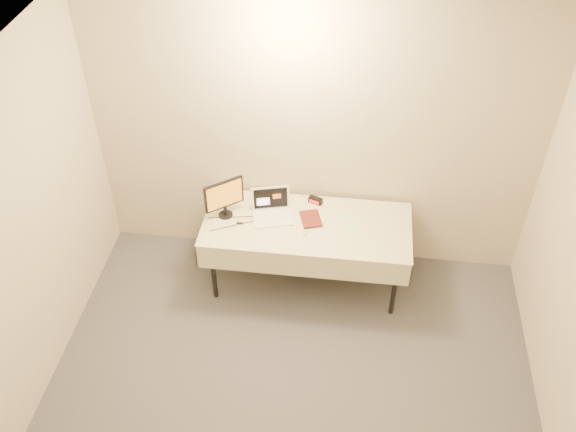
# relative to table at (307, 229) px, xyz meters

# --- Properties ---
(back_wall) EXTENTS (4.00, 0.10, 2.70)m
(back_wall) POSITION_rel_table_xyz_m (0.00, 0.45, 0.67)
(back_wall) COLOR beige
(back_wall) RESTS_ON ground
(table) EXTENTS (1.86, 0.81, 0.74)m
(table) POSITION_rel_table_xyz_m (0.00, 0.00, 0.00)
(table) COLOR black
(table) RESTS_ON ground
(laptop) EXTENTS (0.41, 0.37, 0.24)m
(laptop) POSITION_rel_table_xyz_m (-0.33, 0.09, 0.12)
(laptop) COLOR white
(laptop) RESTS_ON table
(monitor) EXTENTS (0.31, 0.25, 0.38)m
(monitor) POSITION_rel_table_xyz_m (-0.74, 0.03, 0.29)
(monitor) COLOR black
(monitor) RESTS_ON table
(book) EXTENTS (0.17, 0.07, 0.23)m
(book) POSITION_rel_table_xyz_m (-0.05, 0.03, 0.18)
(book) COLOR maroon
(book) RESTS_ON table
(alarm_clock) EXTENTS (0.14, 0.10, 0.05)m
(alarm_clock) POSITION_rel_table_xyz_m (0.05, 0.31, 0.09)
(alarm_clock) COLOR black
(alarm_clock) RESTS_ON table
(clicker) EXTENTS (0.06, 0.08, 0.02)m
(clicker) POSITION_rel_table_xyz_m (-0.00, -0.13, 0.07)
(clicker) COLOR #B9B9BC
(clicker) RESTS_ON table
(paper_form) EXTENTS (0.22, 0.31, 0.00)m
(paper_form) POSITION_rel_table_xyz_m (0.34, 0.07, 0.06)
(paper_form) COLOR #BCE7B7
(paper_form) RESTS_ON table
(usb_dongle) EXTENTS (0.06, 0.02, 0.01)m
(usb_dongle) POSITION_rel_table_xyz_m (-0.59, -0.07, 0.07)
(usb_dongle) COLOR black
(usb_dongle) RESTS_ON table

